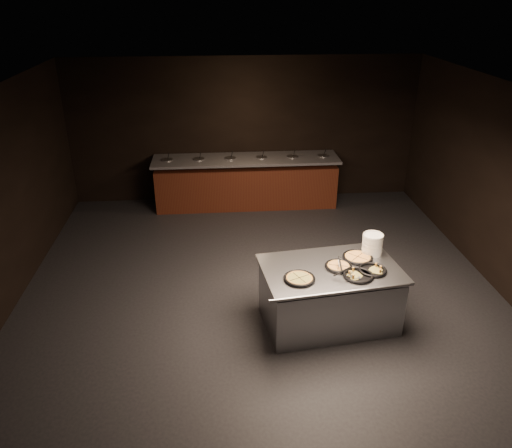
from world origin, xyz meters
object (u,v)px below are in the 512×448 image
object	(u,v)px
plate_stack	(372,244)
pan_veggie_whole	(299,278)
pan_cheese_whole	(338,266)
serving_counter	(329,296)

from	to	relation	value
plate_stack	pan_veggie_whole	world-z (taller)	plate_stack
pan_veggie_whole	pan_cheese_whole	xyz separation A→B (m)	(0.55, 0.25, -0.00)
plate_stack	pan_veggie_whole	size ratio (longest dim) A/B	0.72
serving_counter	pan_veggie_whole	size ratio (longest dim) A/B	4.77
pan_veggie_whole	pan_cheese_whole	distance (m)	0.60
serving_counter	pan_cheese_whole	world-z (taller)	pan_cheese_whole
plate_stack	serving_counter	bearing A→B (deg)	-152.29
pan_cheese_whole	pan_veggie_whole	bearing A→B (deg)	-155.28
plate_stack	pan_cheese_whole	bearing A→B (deg)	-148.20
serving_counter	plate_stack	world-z (taller)	plate_stack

